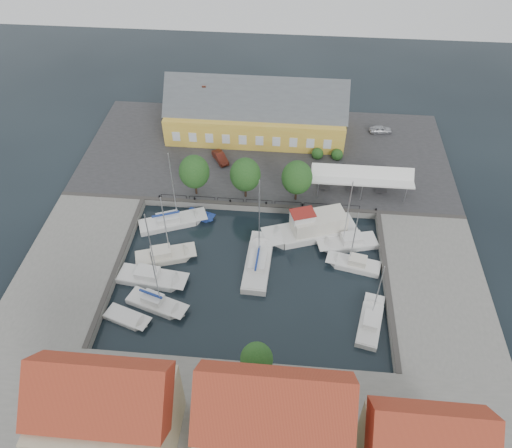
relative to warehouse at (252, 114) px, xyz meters
The scene contains 23 objects.
ground 28.82m from the warehouse, 84.77° to the right, with size 140.00×140.00×0.00m, color black.
north_quay 7.13m from the warehouse, 64.14° to the right, with size 56.00×26.00×1.00m, color #2D2D30.
west_quay 36.24m from the warehouse, 122.58° to the right, with size 12.00×24.00×1.00m, color slate.
east_quay 39.27m from the warehouse, 50.98° to the right, with size 12.00×24.00×1.00m, color slate.
south_bank 49.58m from the warehouse, 86.99° to the right, with size 56.00×14.00×1.00m, color slate.
quay_edge_fittings 23.99m from the warehouse, 83.67° to the right, with size 56.00×24.72×0.40m.
warehouse is the anchor object (origin of this frame).
tent_canopy 21.63m from the warehouse, 39.86° to the right, with size 14.00×4.00×2.83m.
quay_trees 16.37m from the warehouse, 87.91° to the right, with size 18.20×4.20×6.30m.
car_silver 21.15m from the warehouse, ahead, with size 1.45×3.60×1.23m, color #B4B6BD.
car_red 9.73m from the warehouse, 116.24° to the right, with size 1.34×3.85×1.27m, color #5A1E14.
center_sailboat 28.86m from the warehouse, 83.20° to the right, with size 3.34×10.08×13.50m.
trawler 24.49m from the warehouse, 65.26° to the right, with size 12.92×7.61×5.00m.
east_boat_a 28.15m from the warehouse, 58.04° to the right, with size 8.19×4.43×11.22m.
east_boat_b 31.59m from the warehouse, 60.71° to the right, with size 6.98×3.58×9.42m.
east_boat_c 39.74m from the warehouse, 65.18° to the right, with size 3.80×7.56×9.52m.
west_boat_a 23.95m from the warehouse, 112.35° to the right, with size 9.39×5.83×12.09m.
west_boat_b 29.59m from the warehouse, 106.91° to the right, with size 7.98×4.81×10.53m.
west_boat_c 33.31m from the warehouse, 106.35° to the right, with size 8.82×3.70×11.55m.
west_boat_d 36.54m from the warehouse, 102.41° to the right, with size 7.63×4.42×10.06m.
launch_sw 39.31m from the warehouse, 105.84° to the right, with size 5.72×3.64×0.98m.
launch_nw 21.15m from the warehouse, 105.00° to the right, with size 4.26×2.75×0.88m.
townhouses 51.81m from the warehouse, 84.99° to the right, with size 36.30×8.50×12.00m.
Camera 1 is at (4.25, -41.09, 46.63)m, focal length 35.00 mm.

